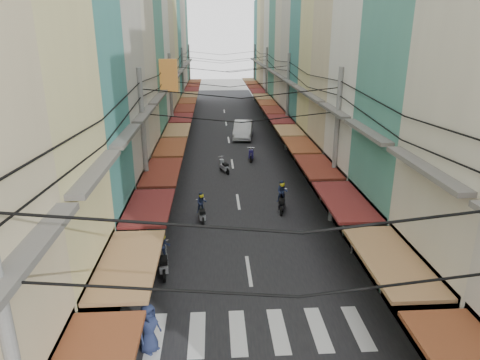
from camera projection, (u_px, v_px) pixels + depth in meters
name	position (u px, v px, depth m)	size (l,w,h in m)	color
ground	(245.00, 249.00, 20.37)	(160.00, 160.00, 0.00)	slate
road	(229.00, 145.00, 39.24)	(10.00, 80.00, 0.02)	black
sidewalk_left	(158.00, 146.00, 38.86)	(3.00, 80.00, 0.06)	gray
sidewalk_right	(299.00, 144.00, 39.61)	(3.00, 80.00, 0.06)	gray
crosswalk	(258.00, 331.00, 14.70)	(7.55, 2.40, 0.01)	silver
building_row_left	(126.00, 33.00, 32.36)	(7.80, 67.67, 23.70)	silver
building_row_right	(332.00, 38.00, 33.29)	(7.80, 68.98, 22.59)	teal
utility_poles	(231.00, 77.00, 32.39)	(10.20, 66.13, 8.20)	gray
white_car	(243.00, 138.00, 42.08)	(5.76, 2.26, 2.03)	silver
bicycle	(388.00, 239.00, 21.33)	(0.68, 1.81, 1.25)	black
moving_scooters	(227.00, 202.00, 24.59)	(6.61, 18.92, 1.91)	black
parked_scooters	(346.00, 279.00, 17.03)	(12.93, 16.11, 0.96)	black
pedestrians	(166.00, 229.00, 20.08)	(10.74, 20.66, 2.25)	#261E28
market_umbrella	(403.00, 219.00, 18.30)	(2.37, 2.37, 2.50)	#B2B2B7
traffic_sign	(355.00, 212.00, 19.25)	(0.10, 0.64, 2.90)	gray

